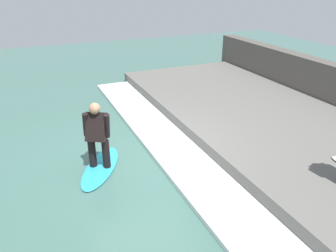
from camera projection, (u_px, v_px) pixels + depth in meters
name	position (u px, v px, depth m)	size (l,w,h in m)	color
ground_plane	(143.00, 160.00, 7.16)	(28.00, 28.00, 0.00)	#426B60
concrete_ledge	(272.00, 125.00, 8.36)	(4.40, 11.22, 0.36)	#66635E
wave_foam_crest	(174.00, 151.00, 7.41)	(1.10, 10.66, 0.11)	white
surfboard_riding	(101.00, 167.00, 6.82)	(1.38, 1.78, 0.06)	#2DADD1
surfer_riding	(97.00, 133.00, 6.48)	(0.55, 0.57, 1.40)	black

